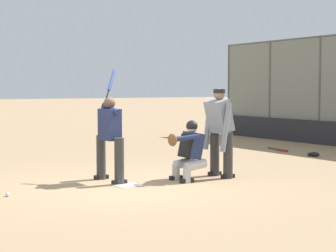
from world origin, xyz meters
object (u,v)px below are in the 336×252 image
object	(u,v)px
spare_bat_by_padding	(280,150)
baseball_loose	(7,194)
batter_at_plate	(110,136)
umpire_home	(220,130)
fielding_glove_on_dirt	(314,154)
catcher_behind_plate	(188,149)

from	to	relation	value
spare_bat_by_padding	baseball_loose	world-z (taller)	baseball_loose
batter_at_plate	spare_bat_by_padding	distance (m)	6.84
batter_at_plate	umpire_home	size ratio (longest dim) A/B	1.21
spare_bat_by_padding	umpire_home	bearing A→B (deg)	-49.71
spare_bat_by_padding	baseball_loose	size ratio (longest dim) A/B	12.37
batter_at_plate	umpire_home	xyz separation A→B (m)	(-0.71, -2.09, 0.08)
umpire_home	spare_bat_by_padding	size ratio (longest dim) A/B	1.94
fielding_glove_on_dirt	baseball_loose	world-z (taller)	fielding_glove_on_dirt
baseball_loose	spare_bat_by_padding	bearing A→B (deg)	-74.05
catcher_behind_plate	umpire_home	xyz separation A→B (m)	(0.01, -0.77, 0.35)
umpire_home	spare_bat_by_padding	world-z (taller)	umpire_home
catcher_behind_plate	fielding_glove_on_dirt	bearing A→B (deg)	-71.77
catcher_behind_plate	fielding_glove_on_dirt	distance (m)	5.18
batter_at_plate	spare_bat_by_padding	bearing A→B (deg)	-73.71
batter_at_plate	catcher_behind_plate	world-z (taller)	batter_at_plate
umpire_home	spare_bat_by_padding	distance (m)	5.26
spare_bat_by_padding	fielding_glove_on_dirt	bearing A→B (deg)	0.81
batter_at_plate	umpire_home	world-z (taller)	batter_at_plate
umpire_home	fielding_glove_on_dirt	world-z (taller)	umpire_home
batter_at_plate	spare_bat_by_padding	size ratio (longest dim) A/B	2.35
catcher_behind_plate	spare_bat_by_padding	size ratio (longest dim) A/B	1.27
batter_at_plate	umpire_home	distance (m)	2.21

